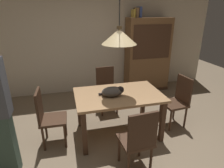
{
  "coord_description": "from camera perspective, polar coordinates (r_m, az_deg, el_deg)",
  "views": [
    {
      "loc": [
        -0.71,
        -2.17,
        2.03
      ],
      "look_at": [
        0.04,
        0.75,
        0.85
      ],
      "focal_mm": 30.68,
      "sensor_mm": 36.0,
      "label": 1
    }
  ],
  "objects": [
    {
      "name": "chair_near_front",
      "position": [
        2.52,
        7.81,
        -15.88
      ],
      "size": [
        0.43,
        0.43,
        0.93
      ],
      "color": "#472D1E",
      "rests_on": "ground"
    },
    {
      "name": "book_blue_wide",
      "position": [
        4.85,
        8.07,
        20.46
      ],
      "size": [
        0.06,
        0.24,
        0.24
      ],
      "primitive_type": "cube",
      "color": "#384C93",
      "rests_on": "hutch_bookcase"
    },
    {
      "name": "ground",
      "position": [
        3.06,
        2.98,
        -20.26
      ],
      "size": [
        10.0,
        10.0,
        0.0
      ],
      "primitive_type": "plane",
      "color": "#847056"
    },
    {
      "name": "dining_table",
      "position": [
        3.15,
        1.91,
        -4.59
      ],
      "size": [
        1.4,
        0.9,
        0.75
      ],
      "color": "tan",
      "rests_on": "ground"
    },
    {
      "name": "book_yellow_short",
      "position": [
        4.79,
        6.35,
        20.17
      ],
      "size": [
        0.04,
        0.2,
        0.18
      ],
      "primitive_type": "cube",
      "color": "gold",
      "rests_on": "hutch_bookcase"
    },
    {
      "name": "pendant_lamp",
      "position": [
        2.86,
        2.16,
        14.0
      ],
      "size": [
        0.52,
        0.52,
        1.3
      ],
      "color": "beige"
    },
    {
      "name": "cat_sleeping",
      "position": [
        3.0,
        0.32,
        -2.23
      ],
      "size": [
        0.39,
        0.23,
        0.16
      ],
      "color": "#4C4742",
      "rests_on": "dining_table"
    },
    {
      "name": "hutch_bookcase",
      "position": [
        5.09,
        10.44,
        8.05
      ],
      "size": [
        1.12,
        0.45,
        1.85
      ],
      "color": "brown",
      "rests_on": "ground"
    },
    {
      "name": "book_brown_thick",
      "position": [
        4.82,
        7.18,
        20.38
      ],
      "size": [
        0.06,
        0.24,
        0.22
      ],
      "primitive_type": "cube",
      "color": "brown",
      "rests_on": "hutch_bookcase"
    },
    {
      "name": "chair_far_back",
      "position": [
        3.99,
        -1.69,
        -1.03
      ],
      "size": [
        0.42,
        0.42,
        0.93
      ],
      "color": "#472D1E",
      "rests_on": "ground"
    },
    {
      "name": "chair_right_side",
      "position": [
        3.67,
        19.05,
        -4.31
      ],
      "size": [
        0.44,
        0.44,
        0.93
      ],
      "color": "#472D1E",
      "rests_on": "ground"
    },
    {
      "name": "chair_left_side",
      "position": [
        3.13,
        -18.63,
        -8.84
      ],
      "size": [
        0.42,
        0.42,
        0.93
      ],
      "color": "#472D1E",
      "rests_on": "ground"
    },
    {
      "name": "back_wall",
      "position": [
        4.91,
        -6.16,
        14.46
      ],
      "size": [
        6.4,
        0.1,
        2.9
      ],
      "primitive_type": "cube",
      "color": "beige",
      "rests_on": "ground"
    }
  ]
}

